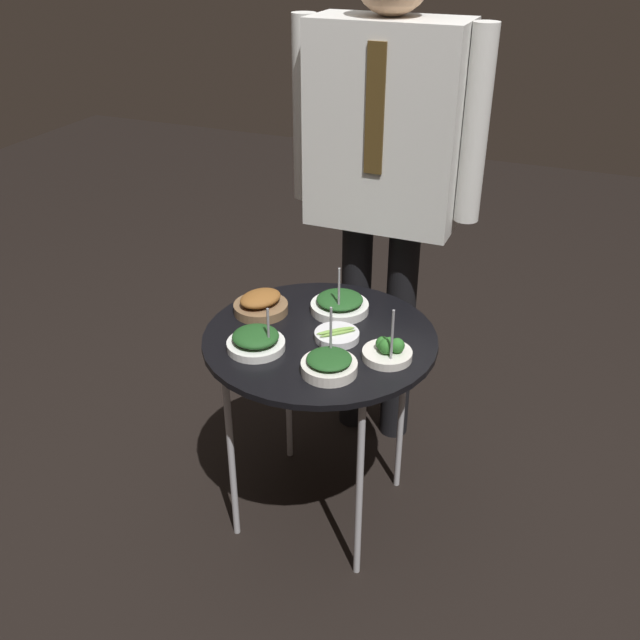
% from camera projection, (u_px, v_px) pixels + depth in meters
% --- Properties ---
extents(ground_plane, '(8.00, 8.00, 0.00)m').
position_uv_depth(ground_plane, '(320.00, 507.00, 2.32)').
color(ground_plane, black).
extents(serving_cart, '(0.66, 0.66, 0.65)m').
position_uv_depth(serving_cart, '(320.00, 349.00, 2.02)').
color(serving_cart, black).
rests_on(serving_cart, ground_plane).
extents(bowl_spinach_mid_right, '(0.15, 0.15, 0.17)m').
position_uv_depth(bowl_spinach_mid_right, '(329.00, 364.00, 1.83)').
color(bowl_spinach_mid_right, silver).
rests_on(bowl_spinach_mid_right, serving_cart).
extents(bowl_asparagus_back_left, '(0.13, 0.13, 0.03)m').
position_uv_depth(bowl_asparagus_back_left, '(336.00, 336.00, 1.97)').
color(bowl_asparagus_back_left, silver).
rests_on(bowl_asparagus_back_left, serving_cart).
extents(bowl_spinach_front_center, '(0.17, 0.17, 0.16)m').
position_uv_depth(bowl_spinach_front_center, '(340.00, 304.00, 2.11)').
color(bowl_spinach_front_center, white).
rests_on(bowl_spinach_front_center, serving_cart).
extents(bowl_broccoli_back_right, '(0.13, 0.13, 0.17)m').
position_uv_depth(bowl_broccoli_back_right, '(388.00, 351.00, 1.88)').
color(bowl_broccoli_back_right, silver).
rests_on(bowl_broccoli_back_right, serving_cart).
extents(bowl_roast_mid_left, '(0.16, 0.16, 0.07)m').
position_uv_depth(bowl_roast_mid_left, '(261.00, 304.00, 2.10)').
color(bowl_roast_mid_left, brown).
rests_on(bowl_roast_mid_left, serving_cart).
extents(bowl_spinach_near_rim, '(0.16, 0.16, 0.14)m').
position_uv_depth(bowl_spinach_near_rim, '(256.00, 341.00, 1.93)').
color(bowl_spinach_near_rim, white).
rests_on(bowl_spinach_near_rim, serving_cart).
extents(waiter_figure, '(0.61, 0.23, 1.65)m').
position_uv_depth(waiter_figure, '(385.00, 152.00, 2.18)').
color(waiter_figure, black).
rests_on(waiter_figure, ground_plane).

